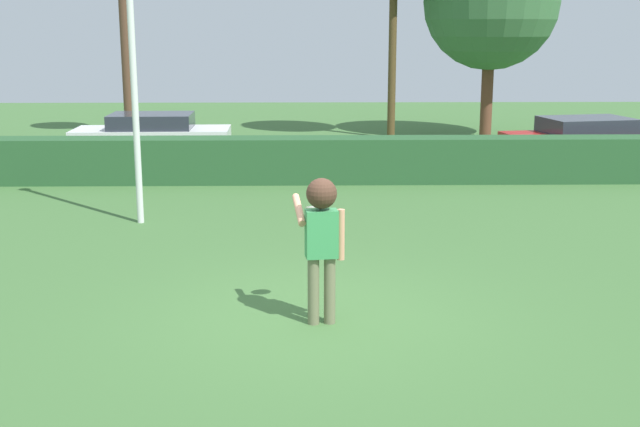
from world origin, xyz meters
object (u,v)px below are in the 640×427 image
Objects in this scene: person at (321,230)px; frisbee at (316,208)px; parked_car_red at (586,139)px; lamppost at (132,42)px; oak_tree at (491,2)px; parked_car_white at (152,134)px.

frisbee is at bearing 96.98° from person.
lamppost is at bearing -148.88° from parked_car_red.
oak_tree reaches higher than lamppost.
person is at bearing -108.38° from oak_tree.
parked_car_red is (11.51, -1.22, 0.00)m from parked_car_white.
frisbee is 0.06× the size of parked_car_red.
person is at bearing -58.74° from lamppost.
parked_car_white is (-4.37, 12.84, -0.49)m from person.
parked_car_red is at bearing 31.12° from lamppost.
lamppost is (-3.19, 4.87, 1.94)m from frisbee.
person is at bearing -83.02° from frisbee.
lamppost is at bearing 121.26° from person.
parked_car_white is 0.95× the size of parked_car_red.
frisbee reaches higher than parked_car_white.
person is 6.86× the size of frisbee.
lamppost is 0.91× the size of oak_tree.
person reaches higher than frisbee.
lamppost is at bearing -81.49° from parked_car_white.
frisbee is 6.14m from lamppost.
person is 0.28× the size of oak_tree.
lamppost is at bearing -126.78° from oak_tree.
lamppost is at bearing 123.18° from frisbee.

